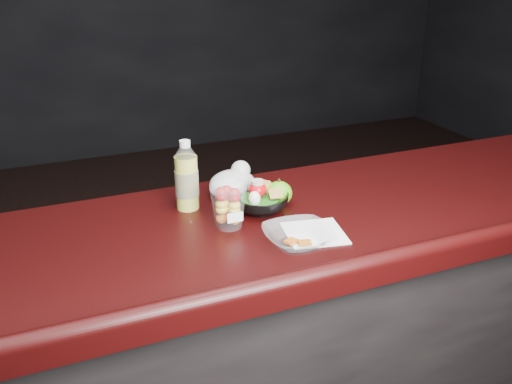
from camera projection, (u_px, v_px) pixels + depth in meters
The scene contains 8 objects.
counter at pixel (259, 362), 1.85m from camera, with size 4.06×0.71×1.02m.
lemonade_bottle at pixel (187, 180), 1.70m from camera, with size 0.07×0.07×0.22m.
fruit_cup at pixel (229, 202), 1.59m from camera, with size 0.10×0.10×0.15m.
green_apple at pixel (279, 193), 1.75m from camera, with size 0.08×0.08×0.09m.
plastic_bag at pixel (234, 182), 1.80m from camera, with size 0.15×0.12×0.11m.
snack_bowl at pixel (260, 201), 1.71m from camera, with size 0.17×0.17×0.09m.
takeout_bowl at pixel (298, 237), 1.52m from camera, with size 0.20×0.20×0.05m.
paper_napkin at pixel (314, 233), 1.58m from camera, with size 0.16×0.16×0.00m, color white.
Camera 1 is at (-0.58, -1.06, 1.75)m, focal length 40.00 mm.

